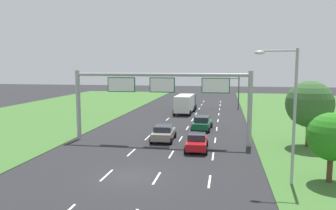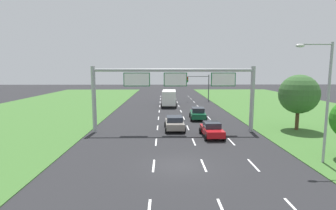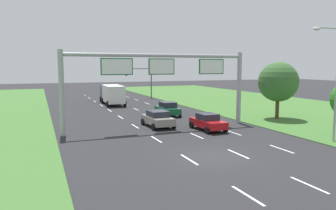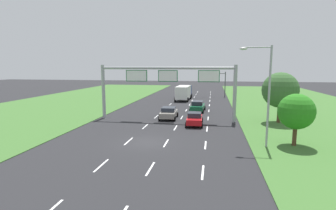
{
  "view_description": "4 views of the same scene",
  "coord_description": "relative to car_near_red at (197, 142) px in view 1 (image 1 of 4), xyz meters",
  "views": [
    {
      "loc": [
        6.13,
        -20.61,
        7.45
      ],
      "look_at": [
        -0.0,
        14.42,
        3.17
      ],
      "focal_mm": 35.0,
      "sensor_mm": 36.0,
      "label": 1
    },
    {
      "loc": [
        -1.05,
        -17.54,
        6.64
      ],
      "look_at": [
        -0.5,
        14.42,
        2.32
      ],
      "focal_mm": 28.0,
      "sensor_mm": 36.0,
      "label": 2
    },
    {
      "loc": [
        -10.07,
        -17.56,
        5.64
      ],
      "look_at": [
        2.06,
        13.16,
        1.74
      ],
      "focal_mm": 35.0,
      "sensor_mm": 36.0,
      "label": 3
    },
    {
      "loc": [
        5.75,
        -22.33,
        6.82
      ],
      "look_at": [
        0.15,
        10.38,
        1.9
      ],
      "focal_mm": 28.0,
      "sensor_mm": 36.0,
      "label": 4
    }
  ],
  "objects": [
    {
      "name": "ground_plane",
      "position": [
        -3.74,
        -7.79,
        -0.75
      ],
      "size": [
        200.0,
        200.0,
        0.0
      ],
      "primitive_type": "plane",
      "color": "#262628"
    },
    {
      "name": "lane_dashes_inner_left",
      "position": [
        -5.49,
        7.21,
        -0.75
      ],
      "size": [
        0.14,
        68.4,
        0.01
      ],
      "color": "white",
      "rests_on": "ground_plane"
    },
    {
      "name": "lane_dashes_inner_right",
      "position": [
        -1.99,
        7.21,
        -0.75
      ],
      "size": [
        0.14,
        68.4,
        0.01
      ],
      "color": "white",
      "rests_on": "ground_plane"
    },
    {
      "name": "lane_dashes_slip",
      "position": [
        1.51,
        7.21,
        -0.75
      ],
      "size": [
        0.14,
        68.4,
        0.01
      ],
      "color": "white",
      "rests_on": "ground_plane"
    },
    {
      "name": "car_near_red",
      "position": [
        0.0,
        0.0,
        0.0
      ],
      "size": [
        2.11,
        4.03,
        1.49
      ],
      "rotation": [
        0.0,
        0.0,
        0.04
      ],
      "color": "red",
      "rests_on": "ground_plane"
    },
    {
      "name": "car_lead_silver",
      "position": [
        -3.59,
        3.15,
        0.04
      ],
      "size": [
        2.25,
        4.13,
        1.52
      ],
      "rotation": [
        0.0,
        0.0,
        0.02
      ],
      "color": "gray",
      "rests_on": "ground_plane"
    },
    {
      "name": "car_mid_lane",
      "position": [
        -0.18,
        9.33,
        0.06
      ],
      "size": [
        2.33,
        4.28,
        1.61
      ],
      "rotation": [
        0.0,
        0.0,
        -0.05
      ],
      "color": "#145633",
      "rests_on": "ground_plane"
    },
    {
      "name": "box_truck",
      "position": [
        -3.76,
        22.88,
        0.86
      ],
      "size": [
        2.89,
        8.41,
        2.89
      ],
      "rotation": [
        0.0,
        0.0,
        -0.03
      ],
      "color": "navy",
      "rests_on": "ground_plane"
    },
    {
      "name": "sign_gantry",
      "position": [
        -3.63,
        2.23,
        4.18
      ],
      "size": [
        17.24,
        0.44,
        7.0
      ],
      "color": "#9EA0A5",
      "rests_on": "ground_plane"
    },
    {
      "name": "traffic_light_mast",
      "position": [
        2.79,
        29.66,
        3.12
      ],
      "size": [
        4.76,
        0.49,
        5.6
      ],
      "color": "#47494F",
      "rests_on": "ground_plane"
    },
    {
      "name": "street_lamp",
      "position": [
        6.24,
        -7.5,
        4.33
      ],
      "size": [
        2.61,
        0.32,
        8.5
      ],
      "color": "#9EA0A5",
      "rests_on": "ground_plane"
    },
    {
      "name": "roadside_tree_near",
      "position": [
        9.05,
        -6.76,
        2.26
      ],
      "size": [
        3.03,
        3.03,
        4.54
      ],
      "color": "#513823",
      "rests_on": "ground_plane"
    },
    {
      "name": "roadside_tree_mid",
      "position": [
        9.95,
        2.81,
        3.25
      ],
      "size": [
        4.24,
        4.24,
        6.13
      ],
      "color": "#513823",
      "rests_on": "ground_plane"
    }
  ]
}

